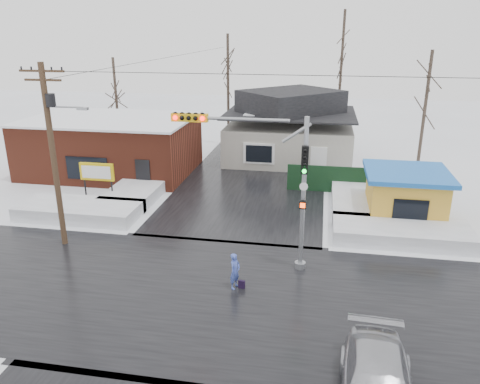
% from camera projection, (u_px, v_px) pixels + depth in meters
% --- Properties ---
extents(ground, '(120.00, 120.00, 0.00)m').
position_uv_depth(ground, '(199.00, 294.00, 19.37)').
color(ground, white).
rests_on(ground, ground).
extents(road_ns, '(10.00, 120.00, 0.02)m').
position_uv_depth(road_ns, '(199.00, 294.00, 19.37)').
color(road_ns, black).
rests_on(road_ns, ground).
extents(road_ew, '(120.00, 10.00, 0.02)m').
position_uv_depth(road_ew, '(199.00, 294.00, 19.37)').
color(road_ew, black).
rests_on(road_ew, ground).
extents(snowbank_nw, '(7.00, 3.00, 0.80)m').
position_uv_depth(snowbank_nw, '(80.00, 210.00, 27.23)').
color(snowbank_nw, white).
rests_on(snowbank_nw, ground).
extents(snowbank_ne, '(7.00, 3.00, 0.80)m').
position_uv_depth(snowbank_ne, '(401.00, 233.00, 24.25)').
color(snowbank_ne, white).
rests_on(snowbank_ne, ground).
extents(snowbank_nside_w, '(3.00, 8.00, 0.80)m').
position_uv_depth(snowbank_nside_w, '(144.00, 185.00, 31.54)').
color(snowbank_nside_w, white).
rests_on(snowbank_nside_w, ground).
extents(snowbank_nside_e, '(3.00, 8.00, 0.80)m').
position_uv_depth(snowbank_nside_e, '(356.00, 198.00, 29.23)').
color(snowbank_nside_e, white).
rests_on(snowbank_nside_e, ground).
extents(traffic_signal, '(6.05, 0.68, 7.00)m').
position_uv_depth(traffic_signal, '(268.00, 172.00, 20.22)').
color(traffic_signal, gray).
rests_on(traffic_signal, ground).
extents(utility_pole, '(3.15, 0.44, 9.00)m').
position_uv_depth(utility_pole, '(53.00, 146.00, 22.24)').
color(utility_pole, '#382619').
rests_on(utility_pole, ground).
extents(brick_building, '(12.20, 8.20, 4.12)m').
position_uv_depth(brick_building, '(112.00, 145.00, 35.36)').
color(brick_building, maroon).
rests_on(brick_building, ground).
extents(marquee_sign, '(2.20, 0.21, 2.55)m').
position_uv_depth(marquee_sign, '(97.00, 173.00, 29.04)').
color(marquee_sign, black).
rests_on(marquee_sign, ground).
extents(house, '(10.40, 8.40, 5.76)m').
position_uv_depth(house, '(290.00, 128.00, 38.60)').
color(house, '#AEA99D').
rests_on(house, ground).
extents(kiosk, '(4.60, 4.60, 2.88)m').
position_uv_depth(kiosk, '(405.00, 195.00, 26.60)').
color(kiosk, gold).
rests_on(kiosk, ground).
extents(fence, '(8.00, 0.12, 1.80)m').
position_uv_depth(fence, '(348.00, 180.00, 31.00)').
color(fence, black).
rests_on(fence, ground).
extents(tree_far_left, '(3.00, 3.00, 10.00)m').
position_uv_depth(tree_far_left, '(228.00, 58.00, 41.55)').
color(tree_far_left, '#332821').
rests_on(tree_far_left, ground).
extents(tree_far_mid, '(3.00, 3.00, 12.00)m').
position_uv_depth(tree_far_mid, '(343.00, 39.00, 41.23)').
color(tree_far_mid, '#332821').
rests_on(tree_far_mid, ground).
extents(tree_far_right, '(3.00, 3.00, 9.00)m').
position_uv_depth(tree_far_right, '(429.00, 76.00, 33.59)').
color(tree_far_right, '#332821').
rests_on(tree_far_right, ground).
extents(tree_far_west, '(3.00, 3.00, 8.00)m').
position_uv_depth(tree_far_west, '(114.00, 76.00, 41.88)').
color(tree_far_west, '#332821').
rests_on(tree_far_west, ground).
extents(pedestrian, '(0.56, 0.68, 1.58)m').
position_uv_depth(pedestrian, '(235.00, 271.00, 19.59)').
color(pedestrian, '#4258BB').
rests_on(pedestrian, ground).
extents(shopping_bag, '(0.29, 0.15, 0.35)m').
position_uv_depth(shopping_bag, '(242.00, 285.00, 19.76)').
color(shopping_bag, black).
rests_on(shopping_bag, ground).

